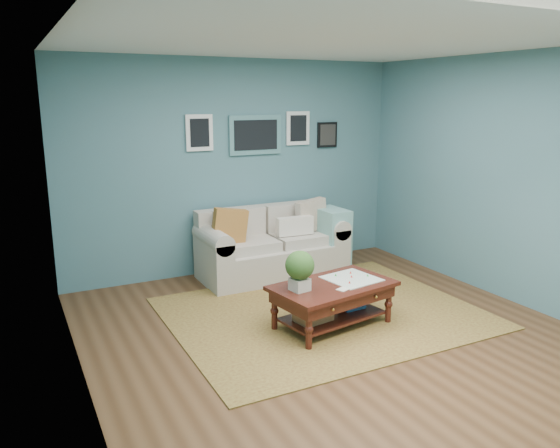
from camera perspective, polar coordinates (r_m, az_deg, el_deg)
room_shell at (r=4.90m, az=6.60°, el=2.87°), size 5.00×5.02×2.70m
area_rug at (r=5.84m, az=4.52°, el=-9.24°), size 3.12×2.50×0.01m
loveseat at (r=6.94m, az=-0.31°, el=-2.20°), size 1.86×0.85×0.96m
coffee_table at (r=5.38m, az=4.97°, el=-7.12°), size 1.28×0.87×0.83m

